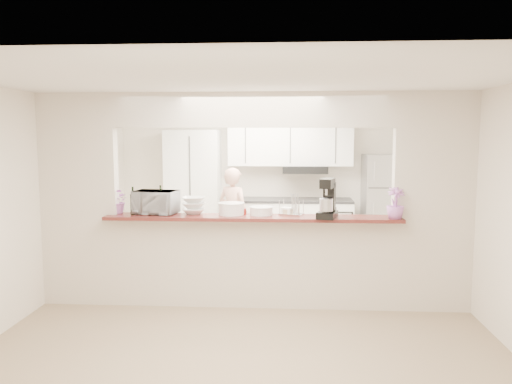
# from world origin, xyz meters

# --- Properties ---
(floor) EXTENTS (6.00, 6.00, 0.00)m
(floor) POSITION_xyz_m (0.00, 0.00, 0.00)
(floor) COLOR tan
(floor) RESTS_ON ground
(tile_overlay) EXTENTS (5.00, 2.90, 0.01)m
(tile_overlay) POSITION_xyz_m (0.00, 1.55, 0.01)
(tile_overlay) COLOR beige
(tile_overlay) RESTS_ON floor
(partition) EXTENTS (5.00, 0.15, 2.50)m
(partition) POSITION_xyz_m (0.00, 0.00, 1.48)
(partition) COLOR beige
(partition) RESTS_ON floor
(bar_counter) EXTENTS (3.40, 0.38, 1.09)m
(bar_counter) POSITION_xyz_m (0.00, -0.00, 0.58)
(bar_counter) COLOR beige
(bar_counter) RESTS_ON floor
(kitchen_cabinets) EXTENTS (3.15, 0.62, 2.25)m
(kitchen_cabinets) POSITION_xyz_m (-0.19, 2.72, 0.97)
(kitchen_cabinets) COLOR white
(kitchen_cabinets) RESTS_ON floor
(refrigerator) EXTENTS (0.75, 0.70, 1.70)m
(refrigerator) POSITION_xyz_m (2.05, 2.65, 0.85)
(refrigerator) COLOR #A8A8AD
(refrigerator) RESTS_ON floor
(flower_left) EXTENTS (0.33, 0.31, 0.30)m
(flower_left) POSITION_xyz_m (-1.60, 0.05, 1.24)
(flower_left) COLOR #DF76CC
(flower_left) RESTS_ON bar_counter
(wine_bottle_a) EXTENTS (0.07, 0.07, 0.34)m
(wine_bottle_a) POSITION_xyz_m (-1.10, 0.07, 1.22)
(wine_bottle_a) COLOR black
(wine_bottle_a) RESTS_ON bar_counter
(wine_bottle_b) EXTENTS (0.07, 0.07, 0.33)m
(wine_bottle_b) POSITION_xyz_m (-1.40, -0.03, 1.22)
(wine_bottle_b) COLOR black
(wine_bottle_b) RESTS_ON bar_counter
(toaster_oven) EXTENTS (0.54, 0.40, 0.27)m
(toaster_oven) POSITION_xyz_m (-1.15, 0.05, 1.23)
(toaster_oven) COLOR #BBBCC0
(toaster_oven) RESTS_ON bar_counter
(serving_bowls) EXTENTS (0.29, 0.29, 0.20)m
(serving_bowls) POSITION_xyz_m (-0.70, 0.05, 1.19)
(serving_bowls) COLOR white
(serving_bowls) RESTS_ON bar_counter
(plate_stack_a) EXTENTS (0.31, 0.31, 0.14)m
(plate_stack_a) POSITION_xyz_m (-0.25, 0.03, 1.16)
(plate_stack_a) COLOR white
(plate_stack_a) RESTS_ON bar_counter
(plate_stack_b) EXTENTS (0.28, 0.28, 0.10)m
(plate_stack_b) POSITION_xyz_m (0.10, 0.03, 1.14)
(plate_stack_b) COLOR white
(plate_stack_b) RESTS_ON bar_counter
(red_bowl) EXTENTS (0.15, 0.15, 0.07)m
(red_bowl) POSITION_xyz_m (-0.15, 0.08, 1.12)
(red_bowl) COLOR maroon
(red_bowl) RESTS_ON bar_counter
(tan_bowl) EXTENTS (0.14, 0.14, 0.07)m
(tan_bowl) POSITION_xyz_m (0.40, 0.08, 1.12)
(tan_bowl) COLOR #C1AF88
(tan_bowl) RESTS_ON bar_counter
(utensil_caddy) EXTENTS (0.31, 0.25, 0.25)m
(utensil_caddy) POSITION_xyz_m (0.45, 0.05, 1.20)
(utensil_caddy) COLOR silver
(utensil_caddy) RESTS_ON bar_counter
(stand_mixer) EXTENTS (0.27, 0.34, 0.45)m
(stand_mixer) POSITION_xyz_m (0.85, -0.14, 1.29)
(stand_mixer) COLOR black
(stand_mixer) RESTS_ON bar_counter
(flower_right) EXTENTS (0.22, 0.22, 0.35)m
(flower_right) POSITION_xyz_m (1.60, -0.15, 1.27)
(flower_right) COLOR #CE70D0
(flower_right) RESTS_ON bar_counter
(person) EXTENTS (0.66, 0.59, 1.50)m
(person) POSITION_xyz_m (-0.44, 2.05, 0.75)
(person) COLOR #D59E8A
(person) RESTS_ON floor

